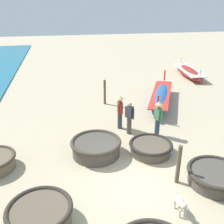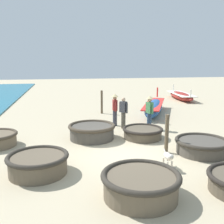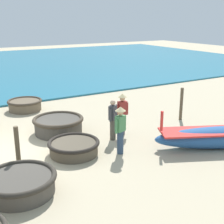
{
  "view_description": "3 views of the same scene",
  "coord_description": "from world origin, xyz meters",
  "px_view_note": "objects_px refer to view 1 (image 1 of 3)",
  "views": [
    {
      "loc": [
        -2.1,
        -6.91,
        5.83
      ],
      "look_at": [
        -0.07,
        3.77,
        1.1
      ],
      "focal_mm": 42.0,
      "sensor_mm": 36.0,
      "label": 1
    },
    {
      "loc": [
        -2.23,
        -8.82,
        3.36
      ],
      "look_at": [
        -0.02,
        2.82,
        1.02
      ],
      "focal_mm": 42.0,
      "sensor_mm": 36.0,
      "label": 2
    },
    {
      "loc": [
        10.26,
        -2.08,
        4.5
      ],
      "look_at": [
        -0.11,
        4.09,
        0.82
      ],
      "focal_mm": 50.0,
      "sensor_mm": 36.0,
      "label": 3
    }
  ],
  "objects_px": {
    "long_boat_ochre_hull": "(189,72)",
    "mooring_post_mid_beach": "(179,164)",
    "dog": "(181,203)",
    "fisherman_with_hat": "(129,117)",
    "mooring_post_shoreline": "(105,92)",
    "coracle_center": "(40,215)",
    "long_boat_red_hull": "(161,98)",
    "fisherman_standing_right": "(120,110)",
    "coracle_front_right": "(96,147)",
    "coracle_upturned": "(216,176)",
    "fisherman_standing_left": "(158,116)",
    "coracle_nearest": "(151,147)"
  },
  "relations": [
    {
      "from": "long_boat_ochre_hull",
      "to": "mooring_post_mid_beach",
      "type": "xyz_separation_m",
      "value": [
        -6.45,
        -12.43,
        0.4
      ]
    },
    {
      "from": "long_boat_ochre_hull",
      "to": "dog",
      "type": "distance_m",
      "value": 15.45
    },
    {
      "from": "fisherman_with_hat",
      "to": "mooring_post_shoreline",
      "type": "bearing_deg",
      "value": 97.35
    },
    {
      "from": "coracle_center",
      "to": "long_boat_red_hull",
      "type": "distance_m",
      "value": 10.33
    },
    {
      "from": "fisherman_with_hat",
      "to": "fisherman_standing_right",
      "type": "height_order",
      "value": "fisherman_standing_right"
    },
    {
      "from": "coracle_front_right",
      "to": "coracle_center",
      "type": "relative_size",
      "value": 1.1
    },
    {
      "from": "dog",
      "to": "coracle_front_right",
      "type": "bearing_deg",
      "value": 118.97
    },
    {
      "from": "coracle_upturned",
      "to": "mooring_post_shoreline",
      "type": "xyz_separation_m",
      "value": [
        -2.51,
        7.97,
        0.45
      ]
    },
    {
      "from": "fisherman_standing_right",
      "to": "dog",
      "type": "bearing_deg",
      "value": -84.47
    },
    {
      "from": "fisherman_with_hat",
      "to": "mooring_post_shoreline",
      "type": "relative_size",
      "value": 1.06
    },
    {
      "from": "coracle_center",
      "to": "long_boat_ochre_hull",
      "type": "height_order",
      "value": "long_boat_ochre_hull"
    },
    {
      "from": "fisherman_standing_left",
      "to": "dog",
      "type": "distance_m",
      "value": 4.83
    },
    {
      "from": "coracle_front_right",
      "to": "dog",
      "type": "relative_size",
      "value": 2.98
    },
    {
      "from": "dog",
      "to": "fisherman_with_hat",
      "type": "bearing_deg",
      "value": 92.78
    },
    {
      "from": "mooring_post_mid_beach",
      "to": "mooring_post_shoreline",
      "type": "height_order",
      "value": "mooring_post_shoreline"
    },
    {
      "from": "fisherman_with_hat",
      "to": "coracle_center",
      "type": "bearing_deg",
      "value": -128.2
    },
    {
      "from": "coracle_nearest",
      "to": "mooring_post_mid_beach",
      "type": "distance_m",
      "value": 2.02
    },
    {
      "from": "long_boat_ochre_hull",
      "to": "mooring_post_mid_beach",
      "type": "bearing_deg",
      "value": -117.42
    },
    {
      "from": "coracle_nearest",
      "to": "fisherman_standing_right",
      "type": "bearing_deg",
      "value": 107.18
    },
    {
      "from": "long_boat_ochre_hull",
      "to": "dog",
      "type": "height_order",
      "value": "long_boat_ochre_hull"
    },
    {
      "from": "fisherman_standing_left",
      "to": "mooring_post_mid_beach",
      "type": "distance_m",
      "value": 3.37
    },
    {
      "from": "long_boat_ochre_hull",
      "to": "fisherman_standing_left",
      "type": "bearing_deg",
      "value": -123.32
    },
    {
      "from": "coracle_nearest",
      "to": "mooring_post_shoreline",
      "type": "height_order",
      "value": "mooring_post_shoreline"
    },
    {
      "from": "fisherman_standing_right",
      "to": "mooring_post_mid_beach",
      "type": "xyz_separation_m",
      "value": [
        1.05,
        -4.38,
        -0.24
      ]
    },
    {
      "from": "coracle_center",
      "to": "fisherman_standing_left",
      "type": "height_order",
      "value": "fisherman_standing_left"
    },
    {
      "from": "fisherman_standing_left",
      "to": "mooring_post_mid_beach",
      "type": "height_order",
      "value": "fisherman_standing_left"
    },
    {
      "from": "dog",
      "to": "mooring_post_shoreline",
      "type": "bearing_deg",
      "value": 94.77
    },
    {
      "from": "mooring_post_mid_beach",
      "to": "fisherman_standing_left",
      "type": "bearing_deg",
      "value": 82.04
    },
    {
      "from": "long_boat_ochre_hull",
      "to": "coracle_nearest",
      "type": "bearing_deg",
      "value": -122.75
    },
    {
      "from": "fisherman_standing_right",
      "to": "fisherman_standing_left",
      "type": "bearing_deg",
      "value": -34.6
    },
    {
      "from": "long_boat_red_hull",
      "to": "coracle_nearest",
      "type": "bearing_deg",
      "value": -114.61
    },
    {
      "from": "coracle_nearest",
      "to": "coracle_front_right",
      "type": "relative_size",
      "value": 0.87
    },
    {
      "from": "long_boat_ochre_hull",
      "to": "fisherman_standing_right",
      "type": "height_order",
      "value": "fisherman_standing_right"
    },
    {
      "from": "coracle_front_right",
      "to": "coracle_upturned",
      "type": "height_order",
      "value": "coracle_front_right"
    },
    {
      "from": "coracle_front_right",
      "to": "dog",
      "type": "xyz_separation_m",
      "value": [
        2.0,
        -3.62,
        0.02
      ]
    },
    {
      "from": "coracle_nearest",
      "to": "dog",
      "type": "xyz_separation_m",
      "value": [
        -0.2,
        -3.31,
        0.11
      ]
    },
    {
      "from": "long_boat_red_hull",
      "to": "fisherman_standing_right",
      "type": "relative_size",
      "value": 3.26
    },
    {
      "from": "mooring_post_mid_beach",
      "to": "mooring_post_shoreline",
      "type": "xyz_separation_m",
      "value": [
        -1.25,
        7.67,
        0.02
      ]
    },
    {
      "from": "coracle_upturned",
      "to": "fisherman_with_hat",
      "type": "relative_size",
      "value": 1.25
    },
    {
      "from": "coracle_center",
      "to": "dog",
      "type": "height_order",
      "value": "coracle_center"
    },
    {
      "from": "long_boat_red_hull",
      "to": "long_boat_ochre_hull",
      "type": "height_order",
      "value": "long_boat_red_hull"
    },
    {
      "from": "long_boat_red_hull",
      "to": "coracle_center",
      "type": "bearing_deg",
      "value": -129.11
    },
    {
      "from": "coracle_upturned",
      "to": "long_boat_ochre_hull",
      "type": "xyz_separation_m",
      "value": [
        5.19,
        12.73,
        0.03
      ]
    },
    {
      "from": "coracle_upturned",
      "to": "fisherman_with_hat",
      "type": "xyz_separation_m",
      "value": [
        -2.0,
        4.06,
        0.54
      ]
    },
    {
      "from": "long_boat_red_hull",
      "to": "fisherman_with_hat",
      "type": "bearing_deg",
      "value": -130.4
    },
    {
      "from": "coracle_nearest",
      "to": "fisherman_standing_right",
      "type": "xyz_separation_m",
      "value": [
        -0.75,
        2.44,
        0.7
      ]
    },
    {
      "from": "coracle_front_right",
      "to": "long_boat_ochre_hull",
      "type": "xyz_separation_m",
      "value": [
        8.95,
        10.18,
        -0.03
      ]
    },
    {
      "from": "fisherman_with_hat",
      "to": "fisherman_standing_right",
      "type": "relative_size",
      "value": 0.94
    },
    {
      "from": "long_boat_ochre_hull",
      "to": "fisherman_standing_right",
      "type": "bearing_deg",
      "value": -132.97
    },
    {
      "from": "fisherman_standing_right",
      "to": "long_boat_ochre_hull",
      "type": "bearing_deg",
      "value": 47.03
    }
  ]
}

